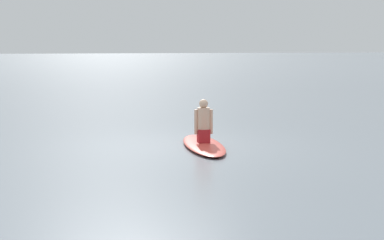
% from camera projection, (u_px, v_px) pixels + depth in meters
% --- Properties ---
extents(ground_plane, '(400.00, 400.00, 0.00)m').
position_uv_depth(ground_plane, '(178.00, 146.00, 13.08)').
color(ground_plane, gray).
extents(surfboard, '(3.07, 1.53, 0.10)m').
position_uv_depth(surfboard, '(203.00, 145.00, 12.91)').
color(surfboard, '#D84C3F').
rests_on(surfboard, ground).
extents(person_paddler, '(0.35, 0.40, 0.91)m').
position_uv_depth(person_paddler, '(204.00, 123.00, 12.86)').
color(person_paddler, '#A51E23').
rests_on(person_paddler, surfboard).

